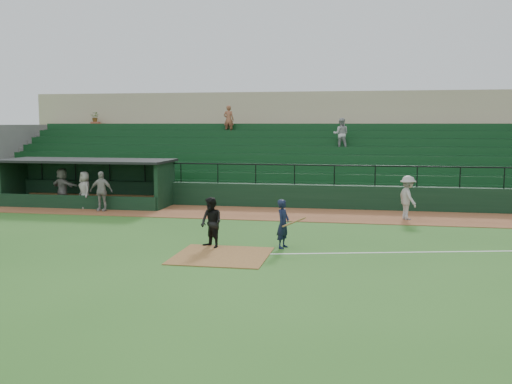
# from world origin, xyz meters

# --- Properties ---
(ground) EXTENTS (90.00, 90.00, 0.00)m
(ground) POSITION_xyz_m (0.00, 0.00, 0.00)
(ground) COLOR #28591D
(ground) RESTS_ON ground
(warning_track) EXTENTS (40.00, 4.00, 0.03)m
(warning_track) POSITION_xyz_m (0.00, 8.00, 0.01)
(warning_track) COLOR brown
(warning_track) RESTS_ON ground
(home_plate_dirt) EXTENTS (3.00, 3.00, 0.03)m
(home_plate_dirt) POSITION_xyz_m (0.00, -1.00, 0.01)
(home_plate_dirt) COLOR brown
(home_plate_dirt) RESTS_ON ground
(foul_line) EXTENTS (17.49, 4.44, 0.01)m
(foul_line) POSITION_xyz_m (8.00, 1.20, 0.01)
(foul_line) COLOR white
(foul_line) RESTS_ON ground
(stadium_structure) EXTENTS (38.00, 13.08, 6.40)m
(stadium_structure) POSITION_xyz_m (-0.00, 16.46, 2.30)
(stadium_structure) COLOR black
(stadium_structure) RESTS_ON ground
(dugout) EXTENTS (8.90, 3.20, 2.42)m
(dugout) POSITION_xyz_m (-9.75, 9.56, 1.33)
(dugout) COLOR black
(dugout) RESTS_ON ground
(batter_at_plate) EXTENTS (1.07, 0.72, 1.69)m
(batter_at_plate) POSITION_xyz_m (1.78, 0.62, 0.84)
(batter_at_plate) COLOR black
(batter_at_plate) RESTS_ON ground
(umpire) EXTENTS (1.08, 1.05, 1.76)m
(umpire) POSITION_xyz_m (-0.65, 0.17, 0.88)
(umpire) COLOR black
(umpire) RESTS_ON ground
(runner) EXTENTS (1.16, 1.45, 1.95)m
(runner) POSITION_xyz_m (6.40, 7.43, 1.01)
(runner) COLOR #9D9893
(runner) RESTS_ON warning_track
(dugout_player_a) EXTENTS (1.16, 0.52, 1.94)m
(dugout_player_a) POSITION_xyz_m (-8.12, 7.28, 1.00)
(dugout_player_a) COLOR #9A9590
(dugout_player_a) RESTS_ON warning_track
(dugout_player_b) EXTENTS (1.07, 1.04, 1.86)m
(dugout_player_b) POSITION_xyz_m (-9.33, 7.99, 0.96)
(dugout_player_b) COLOR #A09B95
(dugout_player_b) RESTS_ON warning_track
(dugout_player_c) EXTENTS (1.88, 1.21, 1.94)m
(dugout_player_c) POSITION_xyz_m (-11.06, 8.88, 1.00)
(dugout_player_c) COLOR #A09B95
(dugout_player_c) RESTS_ON warning_track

